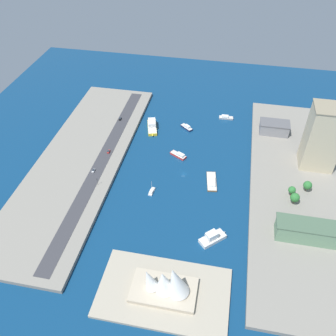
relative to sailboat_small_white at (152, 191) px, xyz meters
name	(u,v)px	position (x,y,z in m)	size (l,w,h in m)	color
ground_plane	(183,174)	(-20.95, -25.81, -0.95)	(440.00, 440.00, 0.00)	navy
quay_west	(295,187)	(-110.14, -25.81, 0.65)	(70.00, 240.00, 3.21)	gray
quay_east	(81,159)	(68.23, -25.81, 0.65)	(70.00, 240.00, 3.21)	gray
peninsula_point	(164,292)	(-26.52, 81.85, 0.05)	(78.37, 46.39, 2.00)	#A89E89
road_strip	(102,160)	(49.03, -25.81, 2.33)	(11.00, 228.00, 0.15)	#38383D
sailboat_small_white	(152,191)	(0.00, 0.00, 0.00)	(3.86, 9.91, 11.41)	white
tugboat_red	(179,155)	(-13.05, -47.58, 0.53)	(15.82, 11.53, 3.94)	red
barge_flat_brown	(212,182)	(-44.81, -19.89, 0.17)	(10.68, 23.77, 3.13)	brown
patrol_launch_navy	(187,127)	(-13.39, -90.70, 0.45)	(13.11, 11.89, 3.85)	#1E284C
yacht_sleek_gray	(226,117)	(-49.22, -115.17, 0.43)	(15.15, 5.25, 3.47)	#999EA3
ferry_yellow_fast	(152,126)	(19.20, -84.49, 1.93)	(14.26, 26.48, 7.51)	yellow
ferry_white_commuter	(213,237)	(-51.13, 36.86, 1.85)	(18.87, 18.30, 8.14)	silver
terminal_long_green	(310,231)	(-114.27, 24.90, 8.94)	(45.86, 14.56, 13.31)	slate
warehouse_low_gray	(274,128)	(-94.26, -95.40, 7.76)	(26.84, 15.27, 10.94)	gray
office_block_beige	(323,137)	(-126.58, -55.73, 29.73)	(27.01, 22.74, 54.88)	#C6B793
van_white	(93,171)	(51.27, -11.06, 3.19)	(2.00, 4.29, 1.58)	black
pickup_red	(109,151)	(47.01, -37.30, 3.24)	(1.89, 4.40, 1.72)	black
suv_black	(120,119)	(52.11, -88.38, 3.24)	(2.15, 4.46, 1.71)	black
traffic_light_waterfront	(97,181)	(42.59, 3.16, 6.60)	(0.36, 0.36, 6.50)	black
opera_landmark	(166,284)	(-28.14, 81.85, 10.38)	(39.13, 22.33, 25.81)	#BCAD93
park_tree_cluster	(299,191)	(-110.07, -13.03, 8.53)	(18.02, 22.22, 9.95)	brown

